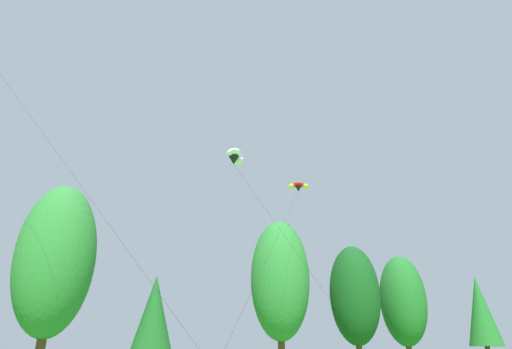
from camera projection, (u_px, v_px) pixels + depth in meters
name	position (u px, v px, depth m)	size (l,w,h in m)	color
treeline_tree_d	(56.00, 259.00, 33.50)	(5.80, 5.80, 14.82)	#472D19
treeline_tree_e	(154.00, 314.00, 36.45)	(3.46, 3.46, 8.45)	#472D19
treeline_tree_f	(280.00, 279.00, 44.34)	(5.90, 5.90, 15.19)	#472D19
treeline_tree_g	(355.00, 295.00, 48.69)	(5.49, 5.49, 13.66)	#472D19
treeline_tree_h	(403.00, 300.00, 53.11)	(5.44, 5.44, 13.47)	#472D19
treeline_tree_i	(481.00, 311.00, 57.56)	(4.19, 4.19, 11.79)	#472D19
parafoil_kite_high_red_yellow	(298.00, 187.00, 44.73)	(16.16, 16.14, 16.96)	red
parafoil_kite_mid_white	(235.00, 157.00, 33.12)	(7.59, 7.73, 15.51)	white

